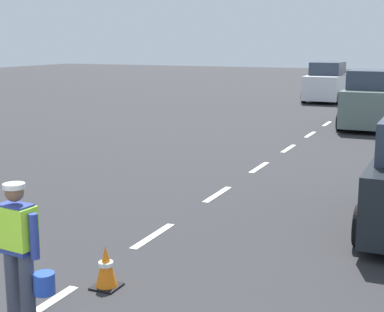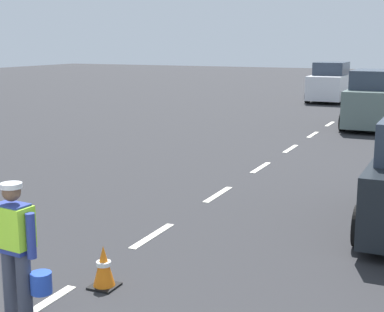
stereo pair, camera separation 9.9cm
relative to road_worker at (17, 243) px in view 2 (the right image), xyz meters
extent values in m
plane|color=#28282B|center=(0.07, 18.54, -0.93)|extent=(96.00, 96.00, 0.00)
cube|color=silver|center=(0.07, 0.24, -0.93)|extent=(0.14, 1.40, 0.01)
cube|color=silver|center=(0.07, 3.24, -0.93)|extent=(0.14, 1.40, 0.01)
cube|color=silver|center=(0.07, 6.24, -0.93)|extent=(0.14, 1.40, 0.01)
cube|color=silver|center=(0.07, 9.24, -0.93)|extent=(0.14, 1.40, 0.01)
cube|color=silver|center=(0.07, 12.24, -0.93)|extent=(0.14, 1.40, 0.01)
cube|color=silver|center=(0.07, 15.24, -0.93)|extent=(0.14, 1.40, 0.01)
cube|color=silver|center=(0.07, 18.24, -0.93)|extent=(0.14, 1.40, 0.01)
cube|color=silver|center=(0.07, 21.24, -0.93)|extent=(0.14, 1.40, 0.01)
cube|color=silver|center=(0.07, 24.24, -0.93)|extent=(0.14, 1.40, 0.01)
cube|color=silver|center=(0.07, 27.24, -0.93)|extent=(0.14, 1.40, 0.01)
cube|color=silver|center=(0.07, 30.24, -0.93)|extent=(0.14, 1.40, 0.01)
cube|color=silver|center=(0.07, 33.24, -0.93)|extent=(0.14, 1.40, 0.01)
cube|color=silver|center=(0.07, 36.24, -0.93)|extent=(0.14, 1.40, 0.01)
cylinder|color=#383D4C|center=(-0.14, 0.01, -0.52)|extent=(0.18, 0.18, 0.82)
cylinder|color=#383D4C|center=(0.10, -0.02, -0.52)|extent=(0.18, 0.18, 0.82)
cube|color=navy|center=(-0.02, -0.01, 0.19)|extent=(0.42, 0.28, 0.60)
cube|color=#A5EA33|center=(-0.02, -0.01, 0.21)|extent=(0.49, 0.32, 0.51)
cylinder|color=navy|center=(0.25, -0.03, 0.14)|extent=(0.11, 0.11, 0.55)
sphere|color=brown|center=(-0.02, -0.01, 0.63)|extent=(0.22, 0.22, 0.22)
cylinder|color=silver|center=(-0.02, -0.01, 0.71)|extent=(0.26, 0.26, 0.06)
cylinder|color=#2347B7|center=(0.28, 0.06, -0.48)|extent=(0.26, 0.26, 0.26)
cube|color=black|center=(0.47, 1.12, -0.92)|extent=(0.36, 0.36, 0.03)
cone|color=orange|center=(0.47, 1.12, -0.62)|extent=(0.30, 0.30, 0.57)
cylinder|color=white|center=(0.47, 1.12, -0.59)|extent=(0.20, 0.20, 0.06)
cylinder|color=black|center=(3.40, 6.76, -0.59)|extent=(0.22, 0.68, 0.68)
cylinder|color=black|center=(3.40, 4.23, -0.59)|extent=(0.22, 0.68, 0.68)
cube|color=silver|center=(-1.78, 27.24, -0.11)|extent=(1.83, 4.20, 1.28)
cube|color=#2D3847|center=(-1.78, 27.34, 0.88)|extent=(1.61, 2.31, 0.70)
cylinder|color=black|center=(-0.84, 25.94, -0.59)|extent=(0.22, 0.68, 0.68)
cylinder|color=black|center=(-2.71, 25.94, -0.59)|extent=(0.22, 0.68, 0.68)
cylinder|color=black|center=(-0.84, 28.54, -0.59)|extent=(0.22, 0.68, 0.68)
cylinder|color=black|center=(-2.71, 28.54, -0.59)|extent=(0.22, 0.68, 0.68)
cube|color=slate|center=(1.70, 17.88, -0.08)|extent=(1.61, 4.15, 1.35)
cube|color=#2D3847|center=(1.70, 17.77, 0.95)|extent=(1.42, 2.28, 0.70)
cylinder|color=black|center=(0.87, 19.16, -0.59)|extent=(0.22, 0.68, 0.68)
cylinder|color=black|center=(0.87, 16.59, -0.59)|extent=(0.22, 0.68, 0.68)
camera|label=1|loc=(4.55, -5.10, 2.37)|focal=53.83mm
camera|label=2|loc=(4.64, -5.06, 2.37)|focal=53.83mm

